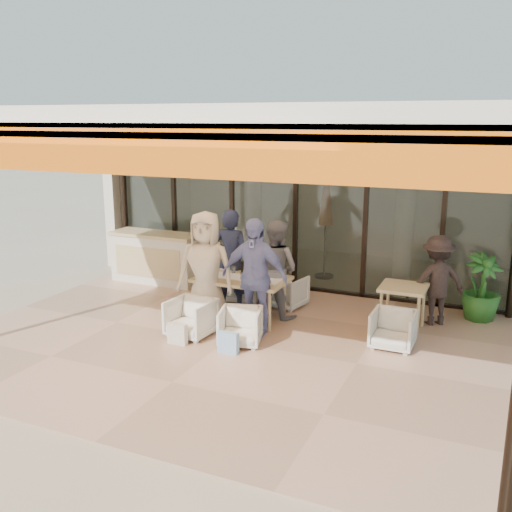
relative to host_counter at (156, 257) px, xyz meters
The scene contains 21 objects.
ground 3.61m from the host_counter, 39.98° to the right, with size 70.00×70.00×0.00m, color #C6B293.
terrace_floor 3.61m from the host_counter, 39.98° to the right, with size 8.00×6.00×0.01m, color tan.
terrace_structure 4.63m from the host_counter, 43.08° to the right, with size 8.00×6.00×3.40m.
glass_storefront 3.02m from the host_counter, 14.44° to the left, with size 8.08×0.10×3.20m.
interior_block 4.42m from the host_counter, 47.73° to the left, with size 9.05×3.62×3.52m.
host_counter is the anchor object (origin of this frame).
dining_table 2.88m from the host_counter, 27.49° to the right, with size 1.50×0.90×0.93m.
chair_far_left 2.18m from the host_counter, 10.16° to the right, with size 0.69×0.65×0.71m, color silver.
chair_far_right 3.01m from the host_counter, ahead, with size 0.62×0.58×0.64m, color silver.
chair_near_left 3.13m from the host_counter, 46.91° to the right, with size 0.64×0.60×0.66m, color silver.
chair_near_right 3.76m from the host_counter, 37.49° to the right, with size 0.60×0.56×0.62m, color silver.
diner_navy 2.34m from the host_counter, 22.46° to the right, with size 0.65×0.43×1.79m, color #1A213A.
diner_grey 3.12m from the host_counter, 16.53° to the right, with size 0.81×0.63×1.67m, color slate.
diner_cream 2.81m from the host_counter, 39.85° to the right, with size 0.92×0.60×1.88m, color beige.
diner_periwinkle 3.49m from the host_counter, 30.93° to the right, with size 1.08×0.45×1.84m, color #6C77B4.
tote_bag_cream 3.45m from the host_counter, 51.48° to the right, with size 0.30×0.10×0.34m, color silver.
tote_bag_blue 4.02m from the host_counter, 42.04° to the right, with size 0.30×0.10×0.34m, color #99BFD8.
side_table 5.12m from the host_counter, ahead, with size 0.70×0.70×0.74m.
side_chair 5.28m from the host_counter, 16.48° to the right, with size 0.61×0.57×0.63m, color silver.
standing_woman 5.51m from the host_counter, ahead, with size 0.96×0.55×1.49m, color black.
potted_palm 6.16m from the host_counter, ahead, with size 0.64×0.64×1.14m, color #1E5919.
Camera 1 is at (3.66, -7.14, 3.29)m, focal length 40.00 mm.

